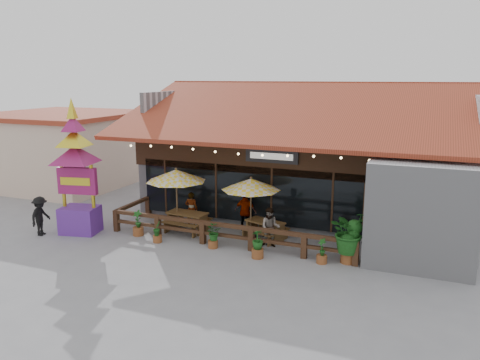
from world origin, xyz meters
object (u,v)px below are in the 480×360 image
at_px(picnic_table_left, 187,218).
at_px(tropical_plant, 349,233).
at_px(umbrella_left, 176,176).
at_px(thai_sign_tower, 75,158).
at_px(umbrella_right, 251,185).
at_px(pedestrian, 40,216).
at_px(picnic_table_right, 265,227).

height_order(picnic_table_left, tropical_plant, tropical_plant).
height_order(umbrella_left, thai_sign_tower, thai_sign_tower).
distance_m(umbrella_right, picnic_table_left, 3.19).
xyz_separation_m(umbrella_left, pedestrian, (-4.80, -2.66, -1.52)).
relative_size(picnic_table_right, pedestrian, 1.17).
bearing_deg(umbrella_right, picnic_table_right, 1.21).
bearing_deg(picnic_table_right, picnic_table_left, -175.29).
height_order(thai_sign_tower, tropical_plant, thai_sign_tower).
relative_size(umbrella_left, pedestrian, 1.66).
height_order(umbrella_right, pedestrian, umbrella_right).
bearing_deg(umbrella_left, pedestrian, -151.00).
bearing_deg(tropical_plant, pedestrian, -171.86).
relative_size(picnic_table_left, thai_sign_tower, 0.30).
bearing_deg(picnic_table_right, tropical_plant, -19.53).
bearing_deg(tropical_plant, picnic_table_right, 160.47).
distance_m(picnic_table_right, pedestrian, 9.09).
bearing_deg(umbrella_left, umbrella_right, 4.94).
bearing_deg(umbrella_right, thai_sign_tower, -162.82).
height_order(picnic_table_left, picnic_table_right, picnic_table_left).
height_order(picnic_table_left, thai_sign_tower, thai_sign_tower).
distance_m(picnic_table_left, thai_sign_tower, 5.11).
height_order(umbrella_right, picnic_table_left, umbrella_right).
distance_m(umbrella_left, thai_sign_tower, 4.06).
distance_m(umbrella_left, picnic_table_right, 4.22).
bearing_deg(umbrella_right, picnic_table_left, -174.52).
bearing_deg(picnic_table_left, thai_sign_tower, -155.57).
bearing_deg(thai_sign_tower, pedestrian, -145.71).
relative_size(tropical_plant, pedestrian, 1.19).
relative_size(umbrella_right, thai_sign_tower, 0.50).
height_order(umbrella_left, pedestrian, umbrella_left).
xyz_separation_m(umbrella_left, picnic_table_right, (3.79, 0.29, -1.83)).
relative_size(picnic_table_left, pedestrian, 1.10).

